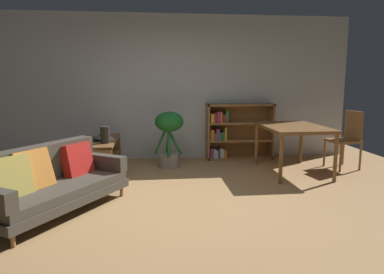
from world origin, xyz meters
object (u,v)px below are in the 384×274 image
at_px(fabric_couch, 48,181).
at_px(desk_speaker, 105,135).
at_px(open_laptop, 102,138).
at_px(potted_floor_plant, 169,132).
at_px(media_console, 105,156).
at_px(dining_table, 293,130).
at_px(bookshelf, 235,132).
at_px(dining_chair_near, 347,136).

distance_m(fabric_couch, desk_speaker, 1.57).
relative_size(open_laptop, desk_speaker, 1.91).
bearing_deg(potted_floor_plant, media_console, -169.92).
bearing_deg(potted_floor_plant, open_laptop, -172.11).
bearing_deg(dining_table, open_laptop, 172.56).
bearing_deg(media_console, dining_table, -6.95).
xyz_separation_m(fabric_couch, desk_speaker, (0.46, 1.47, 0.30)).
bearing_deg(media_console, fabric_couch, -102.99).
xyz_separation_m(dining_table, bookshelf, (-0.68, 1.15, -0.18)).
bearing_deg(dining_table, fabric_couch, -157.91).
distance_m(desk_speaker, dining_chair_near, 4.02).
distance_m(fabric_couch, dining_table, 3.72).
height_order(fabric_couch, potted_floor_plant, potted_floor_plant).
bearing_deg(dining_chair_near, desk_speaker, -178.40).
relative_size(potted_floor_plant, dining_table, 0.73).
bearing_deg(dining_table, desk_speaker, 178.61).
distance_m(open_laptop, potted_floor_plant, 1.13).
relative_size(fabric_couch, potted_floor_plant, 1.93).
bearing_deg(open_laptop, dining_table, -7.44).
distance_m(fabric_couch, open_laptop, 1.84).
relative_size(dining_table, dining_chair_near, 1.36).
relative_size(desk_speaker, bookshelf, 0.20).
height_order(desk_speaker, bookshelf, bookshelf).
height_order(open_laptop, desk_speaker, desk_speaker).
xyz_separation_m(fabric_couch, dining_chair_near, (4.48, 1.58, 0.18)).
xyz_separation_m(potted_floor_plant, dining_chair_near, (3.01, -0.37, -0.07)).
relative_size(dining_table, bookshelf, 1.04).
xyz_separation_m(desk_speaker, bookshelf, (2.29, 1.08, -0.15)).
height_order(potted_floor_plant, dining_chair_near, dining_chair_near).
xyz_separation_m(fabric_couch, potted_floor_plant, (1.47, 1.95, 0.25)).
bearing_deg(fabric_couch, open_laptop, 78.95).
bearing_deg(dining_chair_near, fabric_couch, -160.57).
xyz_separation_m(potted_floor_plant, bookshelf, (1.28, 0.59, -0.10)).
bearing_deg(dining_chair_near, open_laptop, 176.98).
bearing_deg(open_laptop, desk_speaker, -72.14).
height_order(media_console, potted_floor_plant, potted_floor_plant).
xyz_separation_m(open_laptop, potted_floor_plant, (1.12, 0.15, 0.06)).
distance_m(dining_chair_near, bookshelf, 1.98).
relative_size(media_console, desk_speaker, 5.19).
distance_m(open_laptop, dining_chair_near, 4.13).
xyz_separation_m(fabric_couch, open_laptop, (0.35, 1.80, 0.19)).
relative_size(open_laptop, bookshelf, 0.39).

